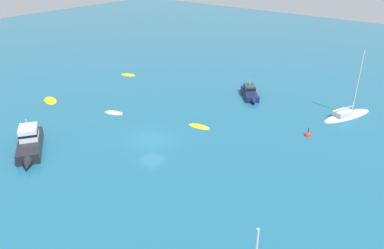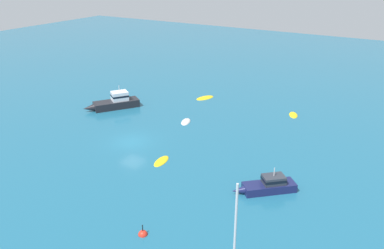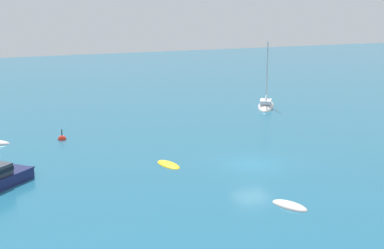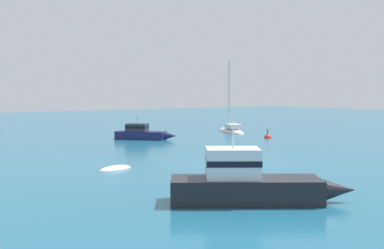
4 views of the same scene
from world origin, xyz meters
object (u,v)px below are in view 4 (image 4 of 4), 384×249
object	(u,v)px
dinghy	(218,151)
channel_buoy	(268,138)
motor_cruiser	(249,183)
skiff	(115,169)
cabin_cruiser	(142,133)
ketch	(231,131)

from	to	relation	value
dinghy	channel_buoy	bearing A→B (deg)	19.44
channel_buoy	motor_cruiser	bearing A→B (deg)	135.19
motor_cruiser	skiff	bearing A→B (deg)	127.27
skiff	channel_buoy	xyz separation A→B (m)	(8.97, -20.39, 0.01)
cabin_cruiser	channel_buoy	world-z (taller)	cabin_cruiser
ketch	dinghy	world-z (taller)	ketch
dinghy	motor_cruiser	size ratio (longest dim) A/B	0.38
motor_cruiser	dinghy	bearing A→B (deg)	90.49
skiff	motor_cruiser	bearing A→B (deg)	73.84
cabin_cruiser	dinghy	size ratio (longest dim) A/B	1.84
skiff	dinghy	world-z (taller)	skiff
skiff	dinghy	distance (m)	10.78
ketch	skiff	bearing A→B (deg)	148.76
ketch	channel_buoy	size ratio (longest dim) A/B	6.83
skiff	cabin_cruiser	bearing A→B (deg)	-143.50
dinghy	channel_buoy	size ratio (longest dim) A/B	2.24
ketch	dinghy	size ratio (longest dim) A/B	3.05
dinghy	motor_cruiser	bearing A→B (deg)	-132.65
skiff	motor_cruiser	xyz separation A→B (m)	(-10.96, -0.59, 0.81)
ketch	skiff	distance (m)	27.40
dinghy	channel_buoy	world-z (taller)	channel_buoy
channel_buoy	dinghy	bearing A→B (deg)	118.41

